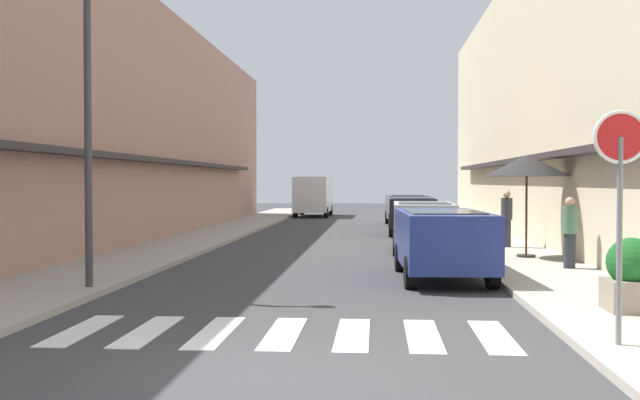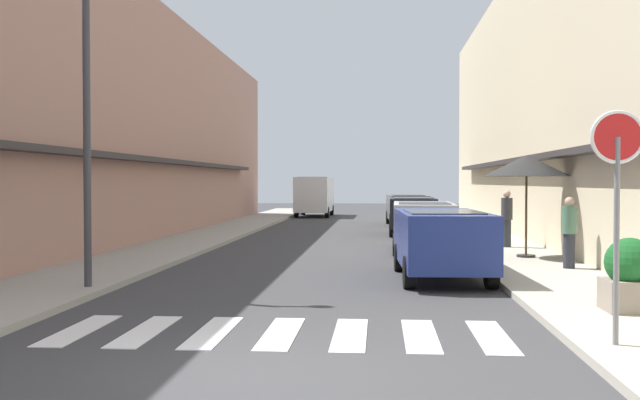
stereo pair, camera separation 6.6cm
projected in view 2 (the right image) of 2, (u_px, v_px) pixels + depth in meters
name	position (u px, v px, depth m)	size (l,w,h in m)	color
ground_plane	(339.00, 244.00, 24.73)	(93.23, 93.23, 0.00)	#38383A
sidewalk_left	(193.00, 241.00, 25.13)	(2.54, 59.33, 0.12)	#9E998E
sidewalk_right	(489.00, 243.00, 24.33)	(2.54, 59.33, 0.12)	#ADA899
building_row_left	(97.00, 123.00, 26.44)	(5.50, 40.14, 8.39)	#A87A6B
building_row_right	(598.00, 97.00, 25.03)	(5.50, 40.14, 9.96)	beige
crosswalk	(281.00, 333.00, 10.11)	(6.15, 2.20, 0.01)	silver
parked_car_near	(441.00, 237.00, 15.67)	(1.95, 4.33, 1.47)	navy
parked_car_mid	(423.00, 221.00, 22.04)	(1.89, 4.49, 1.47)	silver
parked_car_far	(413.00, 212.00, 28.88)	(1.89, 3.96, 1.47)	black
parked_car_distant	(407.00, 206.00, 34.97)	(1.96, 4.57, 1.47)	#4C5156
delivery_van	(315.00, 193.00, 44.31)	(2.06, 5.42, 2.37)	silver
round_street_sign	(617.00, 165.00, 8.83)	(0.65, 0.07, 2.83)	slate
street_lamp	(96.00, 102.00, 13.74)	(1.19, 0.28, 5.69)	#38383D
cafe_umbrella	(527.00, 166.00, 19.19)	(2.22, 2.22, 2.66)	#262626
planter_corner	(630.00, 275.00, 11.18)	(0.76, 0.76, 1.12)	gray
pedestrian_walking_near	(569.00, 231.00, 16.73)	(0.34, 0.34, 1.62)	#282B33
pedestrian_walking_far	(507.00, 217.00, 22.18)	(0.34, 0.34, 1.71)	#282B33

